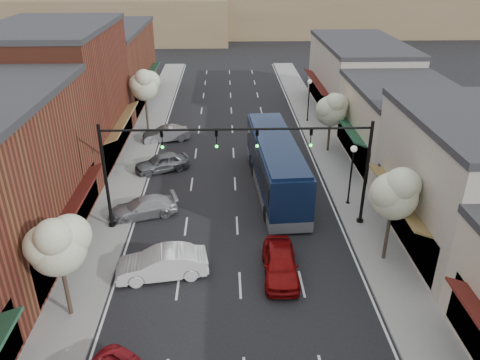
{
  "coord_description": "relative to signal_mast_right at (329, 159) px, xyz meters",
  "views": [
    {
      "loc": [
        -0.64,
        -17.79,
        16.06
      ],
      "look_at": [
        0.26,
        10.18,
        2.2
      ],
      "focal_mm": 35.0,
      "sensor_mm": 36.0,
      "label": 1
    }
  ],
  "objects": [
    {
      "name": "ground",
      "position": [
        -5.62,
        -8.0,
        -4.62
      ],
      "size": [
        160.0,
        160.0,
        0.0
      ],
      "primitive_type": "plane",
      "color": "black",
      "rests_on": "ground"
    },
    {
      "name": "sidewalk_left",
      "position": [
        -14.02,
        10.5,
        -4.55
      ],
      "size": [
        2.8,
        73.0,
        0.15
      ],
      "primitive_type": "cube",
      "color": "gray",
      "rests_on": "ground"
    },
    {
      "name": "sidewalk_right",
      "position": [
        2.78,
        10.5,
        -4.55
      ],
      "size": [
        2.8,
        73.0,
        0.15
      ],
      "primitive_type": "cube",
      "color": "gray",
      "rests_on": "ground"
    },
    {
      "name": "curb_left",
      "position": [
        -12.62,
        10.5,
        -4.55
      ],
      "size": [
        0.25,
        73.0,
        0.17
      ],
      "primitive_type": "cube",
      "color": "gray",
      "rests_on": "ground"
    },
    {
      "name": "curb_right",
      "position": [
        1.38,
        10.5,
        -4.55
      ],
      "size": [
        0.25,
        73.0,
        0.17
      ],
      "primitive_type": "cube",
      "color": "gray",
      "rests_on": "ground"
    },
    {
      "name": "bldg_left_midfar",
      "position": [
        -19.86,
        12.0,
        0.78
      ],
      "size": [
        10.14,
        14.1,
        10.9
      ],
      "color": "maroon",
      "rests_on": "ground"
    },
    {
      "name": "bldg_left_far",
      "position": [
        -19.84,
        28.0,
        -0.46
      ],
      "size": [
        10.14,
        18.1,
        8.4
      ],
      "color": "brown",
      "rests_on": "ground"
    },
    {
      "name": "bldg_right_midnear",
      "position": [
        8.1,
        -2.0,
        -0.72
      ],
      "size": [
        9.14,
        12.1,
        7.9
      ],
      "color": "#B5A99B",
      "rests_on": "ground"
    },
    {
      "name": "bldg_right_midfar",
      "position": [
        8.08,
        10.0,
        -1.46
      ],
      "size": [
        9.14,
        12.1,
        6.4
      ],
      "color": "beige",
      "rests_on": "ground"
    },
    {
      "name": "bldg_right_far",
      "position": [
        8.09,
        24.0,
        -0.96
      ],
      "size": [
        9.14,
        16.1,
        7.4
      ],
      "color": "#B5A99B",
      "rests_on": "ground"
    },
    {
      "name": "hill_far",
      "position": [
        -5.62,
        82.0,
        1.38
      ],
      "size": [
        120.0,
        30.0,
        12.0
      ],
      "primitive_type": "cube",
      "color": "#7A6647",
      "rests_on": "ground"
    },
    {
      "name": "hill_near",
      "position": [
        -30.62,
        70.0,
        -0.62
      ],
      "size": [
        50.0,
        20.0,
        8.0
      ],
      "primitive_type": "cube",
      "color": "#7A6647",
      "rests_on": "ground"
    },
    {
      "name": "signal_mast_right",
      "position": [
        0.0,
        0.0,
        0.0
      ],
      "size": [
        8.22,
        0.46,
        7.0
      ],
      "color": "black",
      "rests_on": "ground"
    },
    {
      "name": "signal_mast_left",
      "position": [
        -11.24,
        0.0,
        0.0
      ],
      "size": [
        8.22,
        0.46,
        7.0
      ],
      "color": "black",
      "rests_on": "ground"
    },
    {
      "name": "tree_right_near",
      "position": [
        2.73,
        -4.05,
        -0.17
      ],
      "size": [
        2.85,
        2.65,
        5.95
      ],
      "color": "#47382B",
      "rests_on": "ground"
    },
    {
      "name": "tree_right_far",
      "position": [
        2.73,
        11.95,
        -0.63
      ],
      "size": [
        2.85,
        2.65,
        5.43
      ],
      "color": "#47382B",
      "rests_on": "ground"
    },
    {
      "name": "tree_left_near",
      "position": [
        -13.87,
        -8.05,
        -0.4
      ],
      "size": [
        2.85,
        2.65,
        5.69
      ],
      "color": "#47382B",
      "rests_on": "ground"
    },
    {
      "name": "tree_left_far",
      "position": [
        -13.87,
        17.95,
        -0.02
      ],
      "size": [
        2.85,
        2.65,
        6.13
      ],
      "color": "#47382B",
      "rests_on": "ground"
    },
    {
      "name": "lamp_post_near",
      "position": [
        2.18,
        2.5,
        -1.62
      ],
      "size": [
        0.44,
        0.44,
        4.44
      ],
      "color": "black",
      "rests_on": "ground"
    },
    {
      "name": "lamp_post_far",
      "position": [
        2.18,
        20.0,
        -1.62
      ],
      "size": [
        0.44,
        0.44,
        4.44
      ],
      "color": "black",
      "rests_on": "ground"
    },
    {
      "name": "coach_bus",
      "position": [
        -2.68,
        4.99,
        -2.59
      ],
      "size": [
        3.54,
        12.93,
        3.91
      ],
      "rotation": [
        0.0,
        0.0,
        0.06
      ],
      "color": "#0E1B38",
      "rests_on": "ground"
    },
    {
      "name": "red_hatchback",
      "position": [
        -3.41,
        -5.19,
        -3.84
      ],
      "size": [
        1.99,
        4.66,
        1.57
      ],
      "primitive_type": "imported",
      "rotation": [
        0.0,
        0.0,
        -0.03
      ],
      "color": "maroon",
      "rests_on": "ground"
    },
    {
      "name": "parked_car_b",
      "position": [
        -9.82,
        -5.05,
        -3.81
      ],
      "size": [
        5.13,
        2.45,
        1.62
      ],
      "primitive_type": "imported",
      "rotation": [
        0.0,
        0.0,
        -1.42
      ],
      "color": "silver",
      "rests_on": "ground"
    },
    {
      "name": "parked_car_c",
      "position": [
        -11.82,
        1.41,
        -3.97
      ],
      "size": [
        4.86,
        3.06,
        1.31
      ],
      "primitive_type": "imported",
      "rotation": [
        0.0,
        0.0,
        -1.28
      ],
      "color": "#A4A4A9",
      "rests_on": "ground"
    },
    {
      "name": "parked_car_d",
      "position": [
        -11.41,
        8.5,
        -3.88
      ],
      "size": [
        4.66,
        3.36,
        1.47
      ],
      "primitive_type": "imported",
      "rotation": [
        0.0,
        0.0,
        -1.15
      ],
      "color": "slate",
      "rests_on": "ground"
    },
    {
      "name": "parked_car_e",
      "position": [
        -11.82,
        15.05,
        -3.93
      ],
      "size": [
        4.47,
        2.55,
        1.39
      ],
      "primitive_type": "imported",
      "rotation": [
        0.0,
        0.0,
        -1.3
      ],
      "color": "#98989D",
      "rests_on": "ground"
    }
  ]
}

